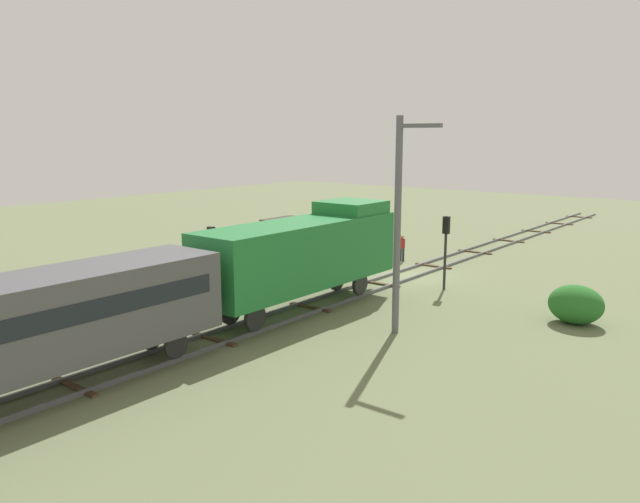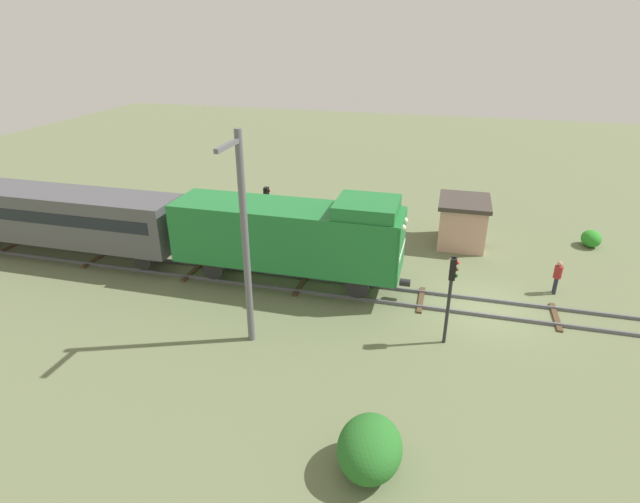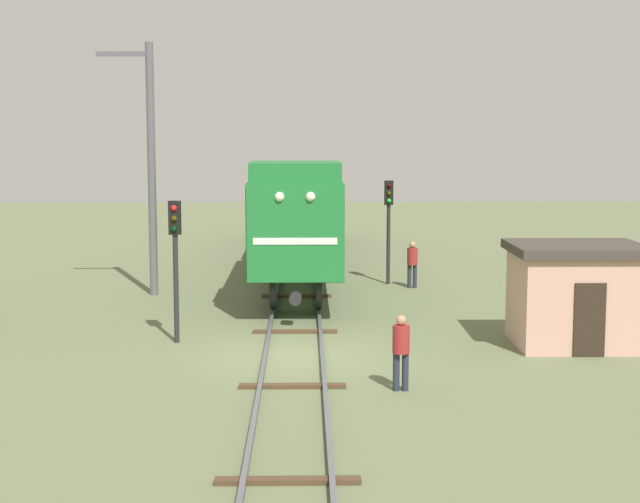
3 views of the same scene
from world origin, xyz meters
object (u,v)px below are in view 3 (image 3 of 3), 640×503
worker_near_track (401,347)px  relay_hut (576,294)px  passenger_car_leading (299,197)px  worker_by_signal (412,261)px  catenary_mast (150,163)px  traffic_signal_mid (389,212)px  locomotive (297,216)px  traffic_signal_near (175,244)px

worker_near_track → relay_hut: (5.10, 4.48, 0.40)m
passenger_car_leading → relay_hut: size_ratio=4.00×
worker_by_signal → catenary_mast: size_ratio=0.20×
worker_by_signal → relay_hut: (3.30, -9.71, 0.40)m
traffic_signal_mid → catenary_mast: 8.97m
catenary_mast → relay_hut: catenary_mast is taller
worker_by_signal → relay_hut: size_ratio=0.49×
locomotive → traffic_signal_near: (-3.20, -7.61, -0.08)m
relay_hut → passenger_car_leading: bearing=109.2°
traffic_signal_mid → passenger_car_leading: bearing=107.4°
catenary_mast → passenger_car_leading: bearing=69.0°
traffic_signal_near → traffic_signal_mid: size_ratio=1.00×
traffic_signal_mid → relay_hut: (4.10, -10.63, -1.31)m
locomotive → worker_near_track: size_ratio=6.82×
relay_hut → traffic_signal_near: bearing=177.0°
passenger_car_leading → traffic_signal_mid: (3.40, -10.88, 0.18)m
worker_near_track → relay_hut: bearing=-59.6°
traffic_signal_mid → worker_near_track: 15.24m
worker_by_signal → catenary_mast: 10.03m
locomotive → relay_hut: locomotive is taller
worker_by_signal → passenger_car_leading: bearing=49.6°
traffic_signal_mid → catenary_mast: (-8.46, -2.30, 1.90)m
passenger_car_leading → catenary_mast: size_ratio=1.61×
traffic_signal_near → worker_near_track: bearing=-41.9°
worker_by_signal → relay_hut: 10.26m
traffic_signal_mid → worker_near_track: traffic_signal_mid is taller
traffic_signal_near → worker_by_signal: (7.40, 9.15, -1.70)m
worker_by_signal → catenary_mast: bearing=128.4°
traffic_signal_mid → locomotive: bearing=-144.1°
relay_hut → traffic_signal_mid: bearing=111.1°
traffic_signal_mid → worker_near_track: bearing=-93.8°
locomotive → worker_by_signal: (4.20, 1.54, -1.78)m
worker_by_signal → relay_hut: relay_hut is taller
locomotive → passenger_car_leading: bearing=90.0°
worker_near_track → locomotive: bearing=-0.1°
passenger_car_leading → worker_by_signal: passenger_car_leading is taller
traffic_signal_near → worker_by_signal: bearing=51.1°
catenary_mast → relay_hut: 15.41m
traffic_signal_mid → relay_hut: traffic_signal_mid is taller
locomotive → worker_near_track: 12.99m
traffic_signal_mid → worker_by_signal: bearing=-49.0°
passenger_car_leading → worker_near_track: size_ratio=8.24×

